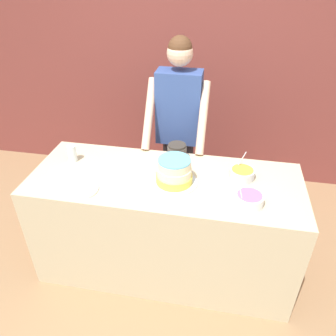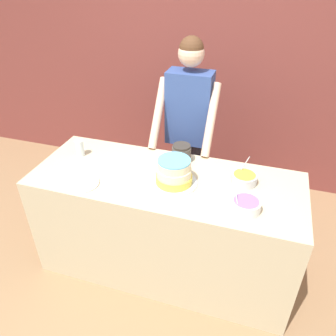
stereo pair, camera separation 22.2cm
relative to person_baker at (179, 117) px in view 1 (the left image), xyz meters
The scene contains 10 objects.
ground_plane 1.49m from the person_baker, 89.18° to the right, with size 14.00×14.00×0.00m, color #93704C.
wall_back 0.86m from the person_baker, 88.94° to the left, with size 10.00×0.05×2.60m.
counter 0.92m from the person_baker, 88.74° to the right, with size 1.94×0.75×0.88m.
person_baker is the anchor object (origin of this frame).
cake 0.74m from the person_baker, 83.06° to the right, with size 0.32×0.32×0.19m.
frosting_bowl_purple 1.06m from the person_baker, 55.92° to the right, with size 0.18×0.18×0.16m.
frosting_bowl_orange 0.81m from the person_baker, 46.68° to the right, with size 0.18×0.18×0.18m.
drinking_glass 0.93m from the person_baker, 140.90° to the right, with size 0.06×0.06×0.13m.
ceramic_plate 1.07m from the person_baker, 118.71° to the right, with size 0.23×0.23×0.01m.
stoneware_jar 0.44m from the person_baker, 82.26° to the right, with size 0.15×0.15×0.14m.
Camera 1 is at (0.37, -1.49, 2.20)m, focal length 35.00 mm.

